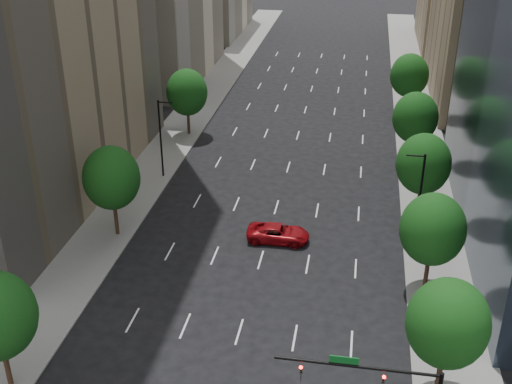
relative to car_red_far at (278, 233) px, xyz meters
The scene contains 13 objects.
sidewalk_left 17.81m from the car_red_far, 158.57° to the left, with size 6.00×200.00×0.15m, color slate.
sidewalk_right 15.85m from the car_red_far, 24.24° to the left, with size 6.00×200.00×0.15m, color slate.
filler_right 83.34m from the car_red_far, 73.24° to the left, with size 14.00×26.00×16.00m, color #8C7759.
tree_right_1 22.32m from the car_red_far, 53.52° to the right, with size 5.20×5.20×8.75m.
tree_right_2 14.86m from the car_red_far, 23.02° to the right, with size 5.20×5.20×8.61m.
tree_right_3 15.35m from the car_red_far, 26.68° to the left, with size 5.20×5.20×8.89m.
tree_right_4 24.69m from the car_red_far, 57.74° to the left, with size 5.20×5.20×8.46m.
tree_right_5 39.04m from the car_red_far, 70.48° to the left, with size 5.20×5.20×8.75m.
tree_left_1 15.99m from the car_red_far, behind, with size 5.20×5.20×8.97m.
tree_left_2 29.17m from the car_red_far, 121.58° to the left, with size 5.20×5.20×8.68m.
streetlight_rn 13.11m from the car_red_far, ahead, with size 1.70×0.20×9.00m.
streetlight_ln 18.94m from the car_red_far, 141.57° to the left, with size 1.70×0.20×9.00m.
car_red_far is the anchor object (origin of this frame).
Camera 1 is at (7.59, 2.74, 30.93)m, focal length 45.01 mm.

